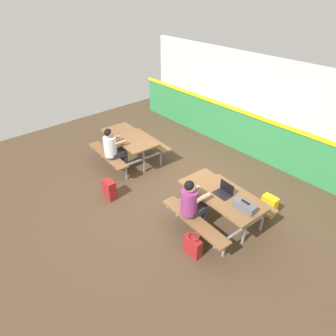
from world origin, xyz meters
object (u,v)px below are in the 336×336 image
at_px(student_nearer, 113,147).
at_px(tote_bag_bright, 193,246).
at_px(satchel_spare, 110,190).
at_px(picnic_table_right, 220,201).
at_px(student_further, 192,202).
at_px(backpack_dark, 269,206).
at_px(toolbox_grey, 245,206).
at_px(picnic_table_left, 129,142).
at_px(laptop_dark, 224,192).

bearing_deg(student_nearer, tote_bag_bright, -7.54).
bearing_deg(satchel_spare, student_nearer, 140.48).
relative_size(picnic_table_right, satchel_spare, 3.82).
bearing_deg(student_further, student_nearer, 179.13).
xyz_separation_m(student_nearer, backpack_dark, (3.37, 1.49, -0.49)).
xyz_separation_m(student_further, toolbox_grey, (0.75, 0.51, 0.10)).
bearing_deg(tote_bag_bright, picnic_table_left, 163.26).
xyz_separation_m(picnic_table_left, tote_bag_bright, (3.25, -0.98, -0.38)).
bearing_deg(picnic_table_right, toolbox_grey, -3.71).
xyz_separation_m(picnic_table_right, student_further, (-0.20, -0.54, 0.14)).
bearing_deg(tote_bag_bright, satchel_spare, -174.06).
xyz_separation_m(picnic_table_left, backpack_dark, (3.53, 0.92, -0.36)).
xyz_separation_m(student_further, satchel_spare, (-1.89, -0.61, -0.49)).
height_order(student_further, tote_bag_bright, student_further).
height_order(laptop_dark, toolbox_grey, laptop_dark).
relative_size(picnic_table_left, tote_bag_bright, 3.91).
relative_size(student_further, tote_bag_bright, 2.81).
xyz_separation_m(toolbox_grey, backpack_dark, (-0.06, 1.02, -0.60)).
bearing_deg(satchel_spare, picnic_table_left, 127.98).
relative_size(tote_bag_bright, satchel_spare, 0.98).
bearing_deg(picnic_table_left, backpack_dark, 14.62).
height_order(student_nearer, tote_bag_bright, student_nearer).
distance_m(picnic_table_right, toolbox_grey, 0.60).
distance_m(tote_bag_bright, satchel_spare, 2.31).
relative_size(laptop_dark, toolbox_grey, 0.83).
height_order(laptop_dark, tote_bag_bright, laptop_dark).
bearing_deg(backpack_dark, student_further, -114.37).
height_order(student_further, toolbox_grey, student_further).
bearing_deg(toolbox_grey, picnic_table_right, 176.29).
bearing_deg(satchel_spare, toolbox_grey, 22.90).
relative_size(picnic_table_right, laptop_dark, 5.04).
distance_m(toolbox_grey, satchel_spare, 2.93).
bearing_deg(student_nearer, picnic_table_left, 106.12).
relative_size(student_nearer, tote_bag_bright, 2.81).
xyz_separation_m(picnic_table_left, picnic_table_right, (3.04, -0.06, 0.00)).
bearing_deg(tote_bag_bright, picnic_table_right, 102.71).
height_order(picnic_table_left, toolbox_grey, toolbox_grey).
bearing_deg(tote_bag_bright, student_nearer, 172.46).
relative_size(toolbox_grey, backpack_dark, 0.91).
distance_m(backpack_dark, satchel_spare, 3.35).
bearing_deg(backpack_dark, tote_bag_bright, -98.55).
bearing_deg(toolbox_grey, picnic_table_left, 178.41).
distance_m(laptop_dark, toolbox_grey, 0.52).
bearing_deg(backpack_dark, laptop_dark, -115.68).
xyz_separation_m(backpack_dark, satchel_spare, (-2.58, -2.14, 0.00)).
bearing_deg(backpack_dark, picnic_table_right, -116.49).
bearing_deg(satchel_spare, picnic_table_right, 28.82).
relative_size(student_further, toolbox_grey, 3.02).
bearing_deg(backpack_dark, picnic_table_left, -165.38).
xyz_separation_m(student_further, backpack_dark, (0.69, 1.53, -0.49)).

